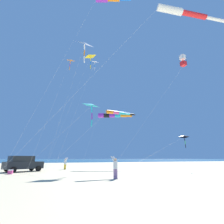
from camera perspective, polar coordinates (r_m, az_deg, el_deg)
name	(u,v)px	position (r m, az deg, el deg)	size (l,w,h in m)	color
ground_plane	(80,172)	(21.19, -10.85, -19.28)	(600.00, 600.00, 0.00)	#C6B58C
ocean_water_strip	(51,160)	(185.85, -19.96, -14.86)	(240.00, 600.00, 0.01)	#285B7A
parked_car	(23,163)	(24.36, -27.72, -15.06)	(3.71, 4.66, 1.85)	black
cooler_box	(10,172)	(21.39, -30.97, -16.87)	(0.62, 0.42, 0.42)	#EF4C93
person_adult_flyer	(65,163)	(26.72, -15.42, -16.15)	(0.61, 0.56, 1.69)	gold
person_child_green_jacket	(115,166)	(14.36, 1.12, -17.75)	(0.63, 0.60, 1.75)	#8E6B9E
kite_delta_yellow_midlevel	(95,62)	(32.14, -5.78, 16.33)	(3.39, 6.32, 18.76)	white
kite_windsock_blue_topmost	(110,116)	(31.19, -0.54, -1.21)	(3.68, 8.83, 9.71)	purple
kite_delta_rainbow_low_near	(71,61)	(25.79, -13.77, 16.36)	(0.87, 4.42, 15.24)	orange
kite_windsock_long_streamer_left	(117,113)	(20.03, 1.79, -0.28)	(3.93, 10.15, 6.95)	orange
kite_delta_green_low_center	(91,106)	(21.24, -6.92, 2.16)	(6.61, 8.71, 8.26)	#1EB7C6
kite_delta_teal_far_right	(85,44)	(27.50, -9.18, 21.64)	(3.64, 5.09, 18.71)	white
kite_delta_black_fish_shape	(90,56)	(35.38, -7.31, 18.02)	(2.26, 7.43, 21.27)	yellow
kite_delta_white_trailing	(184,137)	(24.84, 22.99, -7.72)	(4.86, 12.77, 4.65)	black
kite_box_small_distant	(183,61)	(31.50, 22.72, 15.65)	(3.86, 14.69, 18.13)	white
kite_windsock_red_high_left	(183,12)	(17.43, 22.68, 28.47)	(11.17, 17.69, 13.95)	white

